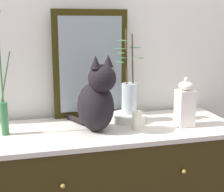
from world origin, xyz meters
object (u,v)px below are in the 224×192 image
object	(u,v)px
cat_sitting	(97,100)
bowl_porcelain	(129,117)
sideboard	(112,192)
candle_pillar	(137,121)
mirror_leaning	(91,64)
jar_lidded_porcelain	(185,104)
vase_glass_clear	(129,94)
vase_slim_green	(3,99)

from	to	relation	value
cat_sitting	bowl_porcelain	size ratio (longest dim) A/B	2.02
sideboard	candle_pillar	distance (m)	0.47
mirror_leaning	jar_lidded_porcelain	xyz separation A→B (m)	(0.47, -0.33, -0.20)
sideboard	candle_pillar	bearing A→B (deg)	-31.88
mirror_leaning	bowl_porcelain	bearing A→B (deg)	-38.70
sideboard	cat_sitting	world-z (taller)	cat_sitting
sideboard	cat_sitting	xyz separation A→B (m)	(-0.09, -0.04, 0.58)
jar_lidded_porcelain	bowl_porcelain	bearing A→B (deg)	148.73
cat_sitting	mirror_leaning	bearing A→B (deg)	85.33
mirror_leaning	candle_pillar	xyz separation A→B (m)	(0.19, -0.33, -0.28)
cat_sitting	vase_glass_clear	size ratio (longest dim) A/B	0.84
sideboard	mirror_leaning	xyz separation A→B (m)	(-0.07, 0.25, 0.73)
cat_sitting	jar_lidded_porcelain	size ratio (longest dim) A/B	1.48
vase_slim_green	bowl_porcelain	size ratio (longest dim) A/B	3.14
sideboard	jar_lidded_porcelain	size ratio (longest dim) A/B	5.02
bowl_porcelain	candle_pillar	xyz separation A→B (m)	(-0.01, -0.17, 0.03)
vase_slim_green	vase_glass_clear	world-z (taller)	vase_slim_green
cat_sitting	sideboard	bearing A→B (deg)	25.41
vase_glass_clear	bowl_porcelain	bearing A→B (deg)	9.32
cat_sitting	bowl_porcelain	distance (m)	0.30
jar_lidded_porcelain	mirror_leaning	bearing A→B (deg)	145.46
bowl_porcelain	candle_pillar	bearing A→B (deg)	-92.16
mirror_leaning	candle_pillar	distance (m)	0.47
vase_slim_green	jar_lidded_porcelain	world-z (taller)	vase_slim_green
sideboard	vase_slim_green	bearing A→B (deg)	178.29
mirror_leaning	cat_sitting	size ratio (longest dim) A/B	1.57
candle_pillar	bowl_porcelain	bearing A→B (deg)	87.84
sideboard	bowl_porcelain	size ratio (longest dim) A/B	6.87
sideboard	vase_glass_clear	world-z (taller)	vase_glass_clear
candle_pillar	sideboard	bearing A→B (deg)	148.12
mirror_leaning	jar_lidded_porcelain	distance (m)	0.61
cat_sitting	jar_lidded_porcelain	xyz separation A→B (m)	(0.50, -0.03, -0.05)
cat_sitting	bowl_porcelain	bearing A→B (deg)	31.58
vase_slim_green	candle_pillar	xyz separation A→B (m)	(0.69, -0.09, -0.14)
mirror_leaning	vase_slim_green	distance (m)	0.57
bowl_porcelain	jar_lidded_porcelain	distance (m)	0.34
mirror_leaning	jar_lidded_porcelain	world-z (taller)	mirror_leaning
jar_lidded_porcelain	sideboard	bearing A→B (deg)	169.37
bowl_porcelain	cat_sitting	bearing A→B (deg)	-148.42
sideboard	vase_glass_clear	bearing A→B (deg)	35.96
vase_slim_green	bowl_porcelain	xyz separation A→B (m)	(0.70, 0.07, -0.17)
vase_slim_green	candle_pillar	bearing A→B (deg)	-7.62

